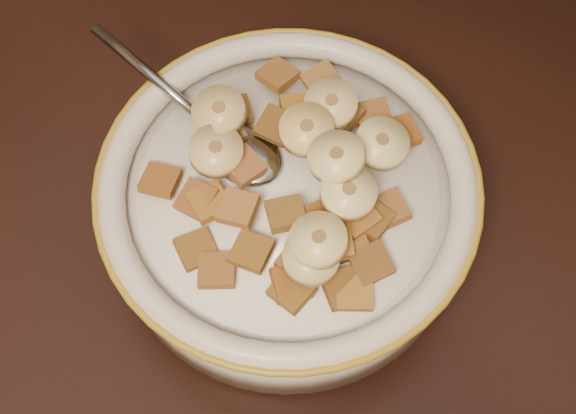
% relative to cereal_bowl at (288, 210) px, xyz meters
% --- Properties ---
extents(cereal_bowl, '(0.21, 0.21, 0.05)m').
position_rel_cereal_bowl_xyz_m(cereal_bowl, '(0.00, 0.00, 0.00)').
color(cereal_bowl, silver).
rests_on(cereal_bowl, table).
extents(milk, '(0.18, 0.18, 0.00)m').
position_rel_cereal_bowl_xyz_m(milk, '(0.00, 0.00, 0.03)').
color(milk, white).
rests_on(milk, cereal_bowl).
extents(spoon, '(0.06, 0.05, 0.01)m').
position_rel_cereal_bowl_xyz_m(spoon, '(-0.03, 0.01, 0.03)').
color(spoon, '#9499A5').
rests_on(spoon, cereal_bowl).
extents(cereal_square_0, '(0.03, 0.03, 0.01)m').
position_rel_cereal_bowl_xyz_m(cereal_square_0, '(0.00, 0.06, 0.03)').
color(cereal_square_0, olive).
rests_on(cereal_square_0, milk).
extents(cereal_square_1, '(0.03, 0.03, 0.01)m').
position_rel_cereal_bowl_xyz_m(cereal_square_1, '(0.05, -0.05, 0.03)').
color(cereal_square_1, brown).
rests_on(cereal_square_1, milk).
extents(cereal_square_2, '(0.03, 0.03, 0.01)m').
position_rel_cereal_bowl_xyz_m(cereal_square_2, '(-0.04, 0.07, 0.03)').
color(cereal_square_2, brown).
rests_on(cereal_square_2, milk).
extents(cereal_square_3, '(0.03, 0.03, 0.01)m').
position_rel_cereal_bowl_xyz_m(cereal_square_3, '(0.01, 0.05, 0.04)').
color(cereal_square_3, brown).
rests_on(cereal_square_3, milk).
extents(cereal_square_4, '(0.03, 0.03, 0.01)m').
position_rel_cereal_bowl_xyz_m(cereal_square_4, '(0.03, -0.05, 0.03)').
color(cereal_square_4, brown).
rests_on(cereal_square_4, milk).
extents(cereal_square_5, '(0.03, 0.03, 0.01)m').
position_rel_cereal_bowl_xyz_m(cereal_square_5, '(0.06, 0.01, 0.03)').
color(cereal_square_5, brown).
rests_on(cereal_square_5, milk).
extents(cereal_square_6, '(0.03, 0.03, 0.01)m').
position_rel_cereal_bowl_xyz_m(cereal_square_6, '(0.06, -0.05, 0.03)').
color(cereal_square_6, olive).
rests_on(cereal_square_6, milk).
extents(cereal_square_7, '(0.03, 0.03, 0.01)m').
position_rel_cereal_bowl_xyz_m(cereal_square_7, '(-0.05, 0.01, 0.04)').
color(cereal_square_7, '#9A6735').
rests_on(cereal_square_7, milk).
extents(cereal_square_8, '(0.03, 0.03, 0.01)m').
position_rel_cereal_bowl_xyz_m(cereal_square_8, '(0.04, -0.03, 0.04)').
color(cereal_square_8, brown).
rests_on(cereal_square_8, milk).
extents(cereal_square_9, '(0.02, 0.02, 0.01)m').
position_rel_cereal_bowl_xyz_m(cereal_square_9, '(-0.07, -0.03, 0.03)').
color(cereal_square_9, '#8F5518').
rests_on(cereal_square_9, milk).
extents(cereal_square_10, '(0.03, 0.03, 0.01)m').
position_rel_cereal_bowl_xyz_m(cereal_square_10, '(-0.02, -0.06, 0.03)').
color(cereal_square_10, brown).
rests_on(cereal_square_10, milk).
extents(cereal_square_11, '(0.03, 0.03, 0.01)m').
position_rel_cereal_bowl_xyz_m(cereal_square_11, '(-0.03, -0.06, 0.03)').
color(cereal_square_11, '#905920').
rests_on(cereal_square_11, milk).
extents(cereal_square_12, '(0.03, 0.03, 0.01)m').
position_rel_cereal_bowl_xyz_m(cereal_square_12, '(0.05, 0.06, 0.03)').
color(cereal_square_12, brown).
rests_on(cereal_square_12, milk).
extents(cereal_square_13, '(0.03, 0.03, 0.01)m').
position_rel_cereal_bowl_xyz_m(cereal_square_13, '(0.05, -0.02, 0.04)').
color(cereal_square_13, brown).
rests_on(cereal_square_13, milk).
extents(cereal_square_14, '(0.03, 0.03, 0.01)m').
position_rel_cereal_bowl_xyz_m(cereal_square_14, '(0.01, -0.02, 0.04)').
color(cereal_square_14, brown).
rests_on(cereal_square_14, milk).
extents(cereal_square_15, '(0.03, 0.03, 0.01)m').
position_rel_cereal_bowl_xyz_m(cereal_square_15, '(-0.04, 0.00, 0.04)').
color(cereal_square_15, brown).
rests_on(cereal_square_15, milk).
extents(cereal_square_16, '(0.02, 0.02, 0.01)m').
position_rel_cereal_bowl_xyz_m(cereal_square_16, '(-0.00, -0.05, 0.04)').
color(cereal_square_16, '#8A5D1C').
rests_on(cereal_square_16, milk).
extents(cereal_square_17, '(0.03, 0.03, 0.01)m').
position_rel_cereal_bowl_xyz_m(cereal_square_17, '(-0.03, -0.00, 0.04)').
color(cereal_square_17, brown).
rests_on(cereal_square_17, milk).
extents(cereal_square_18, '(0.02, 0.02, 0.01)m').
position_rel_cereal_bowl_xyz_m(cereal_square_18, '(-0.02, -0.03, 0.04)').
color(cereal_square_18, brown).
rests_on(cereal_square_18, milk).
extents(cereal_square_19, '(0.02, 0.02, 0.01)m').
position_rel_cereal_bowl_xyz_m(cereal_square_19, '(0.03, -0.04, 0.04)').
color(cereal_square_19, brown).
rests_on(cereal_square_19, milk).
extents(cereal_square_20, '(0.03, 0.03, 0.01)m').
position_rel_cereal_bowl_xyz_m(cereal_square_20, '(0.06, -0.03, 0.03)').
color(cereal_square_20, brown).
rests_on(cereal_square_20, milk).
extents(cereal_square_21, '(0.03, 0.03, 0.01)m').
position_rel_cereal_bowl_xyz_m(cereal_square_21, '(0.04, -0.01, 0.04)').
color(cereal_square_21, '#985D2F').
rests_on(cereal_square_21, milk).
extents(cereal_square_22, '(0.03, 0.03, 0.01)m').
position_rel_cereal_bowl_xyz_m(cereal_square_22, '(0.03, 0.06, 0.03)').
color(cereal_square_22, '#965527').
rests_on(cereal_square_22, milk).
extents(cereal_square_23, '(0.03, 0.03, 0.01)m').
position_rel_cereal_bowl_xyz_m(cereal_square_23, '(-0.01, 0.05, 0.04)').
color(cereal_square_23, olive).
rests_on(cereal_square_23, milk).
extents(cereal_square_24, '(0.03, 0.03, 0.01)m').
position_rel_cereal_bowl_xyz_m(cereal_square_24, '(0.03, -0.06, 0.03)').
color(cereal_square_24, brown).
rests_on(cereal_square_24, milk).
extents(cereal_square_25, '(0.03, 0.03, 0.01)m').
position_rel_cereal_bowl_xyz_m(cereal_square_25, '(-0.01, 0.07, 0.03)').
color(cereal_square_25, brown).
rests_on(cereal_square_25, milk).
extents(cereal_square_26, '(0.03, 0.03, 0.01)m').
position_rel_cereal_bowl_xyz_m(cereal_square_26, '(-0.04, -0.03, 0.04)').
color(cereal_square_26, olive).
rests_on(cereal_square_26, milk).
extents(cereal_square_27, '(0.02, 0.02, 0.01)m').
position_rel_cereal_bowl_xyz_m(cereal_square_27, '(-0.02, 0.03, 0.04)').
color(cereal_square_27, brown).
rests_on(cereal_square_27, milk).
extents(cereal_square_28, '(0.02, 0.02, 0.01)m').
position_rel_cereal_bowl_xyz_m(cereal_square_28, '(0.05, -0.00, 0.04)').
color(cereal_square_28, brown).
rests_on(cereal_square_28, milk).
extents(cereal_square_29, '(0.03, 0.03, 0.01)m').
position_rel_cereal_bowl_xyz_m(cereal_square_29, '(-0.05, 0.03, 0.03)').
color(cereal_square_29, brown).
rests_on(cereal_square_29, milk).
extents(cereal_square_30, '(0.02, 0.02, 0.01)m').
position_rel_cereal_bowl_xyz_m(cereal_square_30, '(-0.04, -0.03, 0.04)').
color(cereal_square_30, brown).
rests_on(cereal_square_30, milk).
extents(cereal_square_31, '(0.03, 0.03, 0.01)m').
position_rel_cereal_bowl_xyz_m(cereal_square_31, '(0.02, -0.02, 0.04)').
color(cereal_square_31, brown).
rests_on(cereal_square_31, milk).
extents(banana_slice_0, '(0.03, 0.03, 0.01)m').
position_rel_cereal_bowl_xyz_m(banana_slice_0, '(0.03, -0.04, 0.05)').
color(banana_slice_0, '#D9C888').
rests_on(banana_slice_0, milk).
extents(banana_slice_1, '(0.04, 0.04, 0.01)m').
position_rel_cereal_bowl_xyz_m(banana_slice_1, '(0.01, 0.05, 0.05)').
color(banana_slice_1, '#D2BE86').
rests_on(banana_slice_1, milk).
extents(banana_slice_2, '(0.04, 0.04, 0.01)m').
position_rel_cereal_bowl_xyz_m(banana_slice_2, '(0.03, -0.03, 0.05)').
color(banana_slice_2, '#F5E581').
rests_on(banana_slice_2, milk).
extents(banana_slice_3, '(0.04, 0.04, 0.01)m').
position_rel_cereal_bowl_xyz_m(banana_slice_3, '(0.00, 0.03, 0.05)').
color(banana_slice_3, '#D0B871').
rests_on(banana_slice_3, milk).
extents(banana_slice_4, '(0.04, 0.04, 0.01)m').
position_rel_cereal_bowl_xyz_m(banana_slice_4, '(0.04, -0.00, 0.05)').
color(banana_slice_4, beige).
rests_on(banana_slice_4, milk).
extents(banana_slice_5, '(0.04, 0.04, 0.02)m').
position_rel_cereal_bowl_xyz_m(banana_slice_5, '(0.02, 0.01, 0.06)').
color(banana_slice_5, '#ECD28B').
rests_on(banana_slice_5, milk).
extents(banana_slice_6, '(0.04, 0.04, 0.01)m').
position_rel_cereal_bowl_xyz_m(banana_slice_6, '(-0.04, -0.00, 0.05)').
color(banana_slice_6, tan).
rests_on(banana_slice_6, milk).
extents(banana_slice_7, '(0.04, 0.04, 0.02)m').
position_rel_cereal_bowl_xyz_m(banana_slice_7, '(0.04, 0.04, 0.05)').
color(banana_slice_7, '#FFF393').
rests_on(banana_slice_7, milk).
extents(banana_slice_8, '(0.04, 0.04, 0.02)m').
position_rel_cereal_bowl_xyz_m(banana_slice_8, '(-0.05, 0.02, 0.05)').
color(banana_slice_8, '#DBC384').
rests_on(banana_slice_8, milk).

